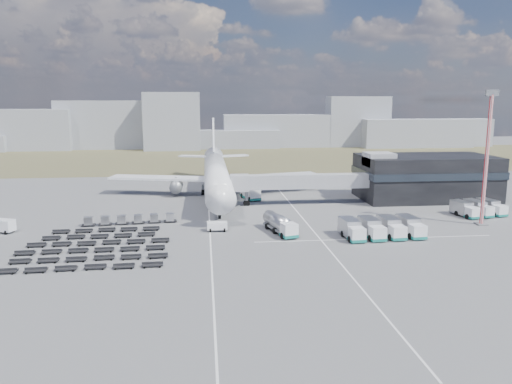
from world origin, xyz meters
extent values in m
plane|color=#565659|center=(0.00, 0.00, 0.00)|extent=(420.00, 420.00, 0.00)
cube|color=brown|center=(0.00, 110.00, 0.01)|extent=(420.00, 90.00, 0.01)
cube|color=silver|center=(-2.00, 5.00, 0.01)|extent=(0.25, 110.00, 0.01)
cube|color=silver|center=(16.00, 5.00, 0.01)|extent=(0.25, 110.00, 0.01)
cube|color=silver|center=(25.00, -8.00, 0.01)|extent=(40.00, 0.25, 0.01)
cube|color=black|center=(48.00, 24.00, 5.00)|extent=(30.00, 16.00, 10.00)
cube|color=#262D38|center=(48.00, 24.00, 6.20)|extent=(30.40, 16.40, 1.60)
cube|color=#939399|center=(36.00, 22.00, 9.50)|extent=(6.00, 6.00, 3.00)
cube|color=#939399|center=(18.10, 20.50, 5.10)|extent=(29.80, 3.00, 3.00)
cube|color=#939399|center=(4.70, 20.00, 5.10)|extent=(4.00, 3.60, 3.40)
cylinder|color=slate|center=(6.20, 20.50, 2.55)|extent=(0.70, 0.70, 5.10)
cylinder|color=black|center=(6.20, 20.50, 0.45)|extent=(1.40, 0.90, 1.40)
cylinder|color=white|center=(0.00, 30.00, 5.30)|extent=(5.60, 48.00, 5.60)
cone|color=white|center=(0.00, 3.50, 5.30)|extent=(5.60, 5.00, 5.60)
cone|color=white|center=(0.00, 58.00, 6.10)|extent=(5.60, 8.00, 5.60)
cube|color=black|center=(0.00, 5.50, 6.10)|extent=(2.20, 2.00, 0.80)
cube|color=white|center=(-13.00, 35.00, 4.10)|extent=(25.59, 11.38, 0.50)
cube|color=white|center=(13.00, 35.00, 4.10)|extent=(25.59, 11.38, 0.50)
cylinder|color=slate|center=(-9.50, 33.00, 2.40)|extent=(3.00, 5.00, 3.00)
cylinder|color=slate|center=(9.50, 33.00, 2.40)|extent=(3.00, 5.00, 3.00)
cube|color=white|center=(-5.50, 60.00, 6.50)|extent=(9.49, 5.63, 0.35)
cube|color=white|center=(5.50, 60.00, 6.50)|extent=(9.49, 5.63, 0.35)
cube|color=white|center=(0.00, 61.00, 11.80)|extent=(0.50, 9.06, 11.45)
cylinder|color=slate|center=(0.00, 9.00, 1.25)|extent=(0.50, 0.50, 2.50)
cylinder|color=slate|center=(-3.20, 34.00, 1.25)|extent=(0.60, 0.60, 2.50)
cylinder|color=slate|center=(3.20, 34.00, 1.25)|extent=(0.60, 0.60, 2.50)
cylinder|color=black|center=(0.00, 9.00, 0.50)|extent=(0.50, 1.20, 1.20)
cube|color=#8E919B|center=(-84.06, 151.20, 9.23)|extent=(43.37, 12.00, 18.45)
cube|color=#8E919B|center=(-44.90, 155.28, 11.13)|extent=(51.03, 12.00, 22.26)
cube|color=#8E919B|center=(-16.97, 145.63, 12.98)|extent=(25.10, 12.00, 25.96)
cube|color=#8E919B|center=(9.35, 152.11, 4.26)|extent=(46.26, 12.00, 8.53)
cube|color=#8E919B|center=(33.98, 155.58, 7.79)|extent=(54.52, 12.00, 15.59)
cube|color=#8E919B|center=(72.46, 155.44, 12.12)|extent=(29.76, 12.00, 24.24)
cube|color=#8E919B|center=(99.14, 147.11, 6.75)|extent=(52.83, 12.00, 13.50)
cube|color=#8E919B|center=(128.87, 152.07, 6.68)|extent=(18.30, 12.00, 13.37)
cube|color=white|center=(10.95, -6.33, 1.43)|extent=(2.91, 2.91, 2.27)
cube|color=#14756B|center=(10.95, -6.33, 0.54)|extent=(3.03, 3.03, 0.49)
cylinder|color=#A9AAAE|center=(9.67, -1.67, 1.87)|extent=(4.33, 7.78, 2.46)
cube|color=slate|center=(9.67, -1.67, 0.74)|extent=(4.23, 7.76, 0.35)
cylinder|color=black|center=(10.06, -3.10, 0.49)|extent=(2.76, 1.72, 1.08)
cube|color=white|center=(-0.72, -0.27, 0.77)|extent=(3.49, 1.97, 1.55)
cube|color=white|center=(-37.73, 2.48, 1.16)|extent=(4.77, 3.38, 2.32)
cube|color=white|center=(7.64, 27.27, 1.73)|extent=(4.30, 6.97, 3.03)
cube|color=#14756B|center=(7.64, 27.27, 0.49)|extent=(4.43, 7.10, 0.49)
cube|color=white|center=(21.39, -9.76, 1.33)|extent=(2.50, 2.40, 2.25)
cube|color=#14756B|center=(21.39, -9.76, 0.46)|extent=(2.61, 2.51, 0.46)
cube|color=#A9AAAE|center=(21.15, -6.18, 1.74)|extent=(2.77, 4.86, 2.66)
cube|color=white|center=(24.86, -9.52, 1.33)|extent=(2.50, 2.40, 2.25)
cube|color=#14756B|center=(24.86, -9.52, 0.46)|extent=(2.61, 2.51, 0.46)
cube|color=#A9AAAE|center=(24.62, -5.95, 1.74)|extent=(2.77, 4.86, 2.66)
cube|color=white|center=(28.33, -9.29, 1.33)|extent=(2.50, 2.40, 2.25)
cube|color=#14756B|center=(28.33, -9.29, 0.46)|extent=(2.61, 2.51, 0.46)
cube|color=#A9AAAE|center=(28.09, -5.72, 1.74)|extent=(2.77, 4.86, 2.66)
cube|color=white|center=(31.80, -9.05, 1.33)|extent=(2.50, 2.40, 2.25)
cube|color=#14756B|center=(31.80, -9.05, 0.46)|extent=(2.61, 2.51, 0.46)
cube|color=#A9AAAE|center=(31.56, -5.48, 1.74)|extent=(2.77, 4.86, 2.66)
cube|color=white|center=(48.38, 3.57, 1.23)|extent=(2.54, 2.46, 2.08)
cube|color=#14756B|center=(48.38, 3.57, 0.43)|extent=(2.65, 2.57, 0.43)
cube|color=#A9AAAE|center=(47.73, 6.81, 1.61)|extent=(3.07, 4.70, 2.46)
cube|color=white|center=(51.53, 4.19, 1.23)|extent=(2.54, 2.46, 2.08)
cube|color=#14756B|center=(51.53, 4.19, 0.43)|extent=(2.65, 2.57, 0.43)
cube|color=#A9AAAE|center=(50.88, 7.44, 1.61)|extent=(3.07, 4.70, 2.46)
cube|color=white|center=(54.68, 4.82, 1.23)|extent=(2.54, 2.46, 2.08)
cube|color=#14756B|center=(54.68, 4.82, 0.43)|extent=(2.65, 2.57, 0.43)
cube|color=#A9AAAE|center=(54.03, 8.06, 1.61)|extent=(3.07, 4.70, 2.46)
cube|color=black|center=(-23.84, 5.40, 0.27)|extent=(2.51, 1.70, 0.16)
cube|color=#A9AAAE|center=(-23.84, 5.40, 1.05)|extent=(1.60, 1.60, 1.37)
cube|color=black|center=(-20.93, 5.71, 0.27)|extent=(2.51, 1.70, 0.16)
cube|color=#A9AAAE|center=(-20.93, 5.71, 1.05)|extent=(1.60, 1.60, 1.37)
cube|color=black|center=(-18.03, 6.01, 0.27)|extent=(2.51, 1.70, 0.16)
cube|color=#A9AAAE|center=(-18.03, 6.01, 1.05)|extent=(1.60, 1.60, 1.37)
cube|color=black|center=(-15.13, 6.32, 0.27)|extent=(2.51, 1.70, 0.16)
cube|color=#A9AAAE|center=(-15.13, 6.32, 1.05)|extent=(1.60, 1.60, 1.37)
cube|color=black|center=(-12.23, 6.62, 0.27)|extent=(2.51, 1.70, 0.16)
cube|color=#A9AAAE|center=(-12.23, 6.62, 1.05)|extent=(1.60, 1.60, 1.37)
cube|color=black|center=(-9.33, 6.93, 0.27)|extent=(2.51, 1.70, 0.16)
cube|color=#A9AAAE|center=(-9.33, 6.93, 1.05)|extent=(1.60, 1.60, 1.37)
cube|color=black|center=(-19.61, -18.67, 0.34)|extent=(22.85, 2.36, 0.68)
cube|color=black|center=(-19.77, -14.68, 0.34)|extent=(22.85, 2.36, 0.68)
cube|color=black|center=(-19.94, -10.69, 0.34)|extent=(22.85, 2.36, 0.68)
cube|color=black|center=(-20.10, -6.70, 0.34)|extent=(22.85, 2.36, 0.68)
cube|color=black|center=(-20.27, -2.71, 0.34)|extent=(19.05, 2.21, 0.68)
cube|color=black|center=(-20.43, 1.28, 0.34)|extent=(19.05, 2.21, 0.68)
cylinder|color=red|center=(47.61, -0.87, 11.74)|extent=(0.66, 0.66, 23.48)
cube|color=slate|center=(47.61, -0.87, 23.77)|extent=(2.29, 0.70, 1.13)
cube|color=#565659|center=(47.61, -0.87, 0.14)|extent=(1.88, 1.88, 0.28)
camera|label=1|loc=(-2.71, -84.99, 22.56)|focal=35.00mm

